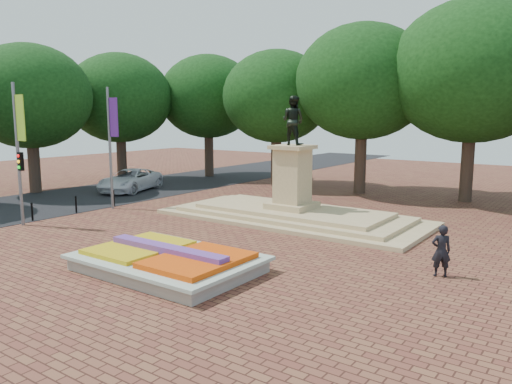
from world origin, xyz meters
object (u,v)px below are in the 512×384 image
at_px(van, 130,180).
at_px(flower_bed, 168,261).
at_px(monument, 292,203).
at_px(pedestrian, 441,251).

bearing_deg(van, flower_bed, -55.02).
distance_m(flower_bed, monument, 10.07).
relative_size(van, pedestrian, 3.15).
distance_m(monument, van, 14.61).
bearing_deg(monument, flower_bed, -84.13).
height_order(van, pedestrian, pedestrian).
bearing_deg(van, pedestrian, -33.99).
xyz_separation_m(van, pedestrian, (23.53, -6.54, 0.11)).
xyz_separation_m(monument, van, (-14.53, 1.53, -0.10)).
height_order(monument, pedestrian, monument).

